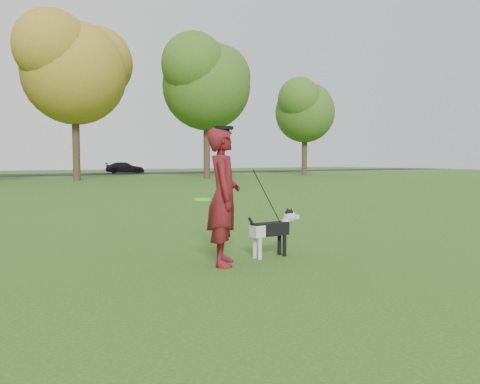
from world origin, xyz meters
TOP-DOWN VIEW (x-y plane):
  - ground at (0.00, 0.00)m, footprint 120.00×120.00m
  - man at (-0.20, -0.30)m, footprint 0.72×0.80m
  - dog at (0.68, -0.23)m, footprint 0.91×0.18m
  - car_right at (11.73, 40.00)m, footprint 4.10×2.54m
  - man_held_items at (0.46, -0.30)m, footprint 1.49×0.36m

SIDE VIEW (x-z plane):
  - ground at x=0.00m, z-range 0.00..0.00m
  - dog at x=0.68m, z-range 0.08..0.77m
  - car_right at x=11.73m, z-range 0.02..1.13m
  - man_held_items at x=0.46m, z-range 0.22..1.60m
  - man at x=-0.20m, z-range 0.00..1.84m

